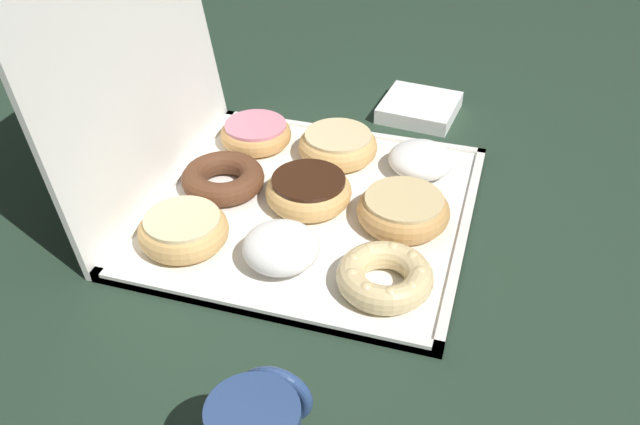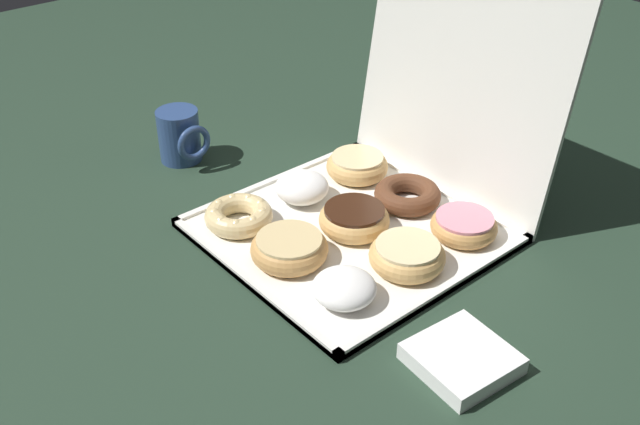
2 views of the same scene
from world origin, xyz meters
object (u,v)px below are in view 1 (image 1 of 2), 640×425
cruller_donut_0 (385,276)px  pink_frosted_donut_8 (256,133)px  donut_box (312,209)px  glazed_ring_donut_6 (183,230)px  glazed_ring_donut_5 (339,145)px  chocolate_cake_ring_donut_7 (223,178)px  napkin_stack (419,108)px  powdered_filled_donut_3 (284,248)px  powdered_filled_donut_2 (421,160)px  chocolate_frosted_donut_4 (309,191)px  glazed_ring_donut_1 (403,211)px

cruller_donut_0 → pink_frosted_donut_8: bearing=44.8°
donut_box → glazed_ring_donut_6: 0.18m
glazed_ring_donut_5 → chocolate_cake_ring_donut_7: bearing=133.4°
donut_box → napkin_stack: napkin_stack is taller
glazed_ring_donut_5 → powdered_filled_donut_3: bearing=-179.4°
powdered_filled_donut_2 → donut_box: bearing=135.4°
powdered_filled_donut_2 → pink_frosted_donut_8: size_ratio=0.86×
donut_box → cruller_donut_0: bearing=-135.1°
glazed_ring_donut_5 → chocolate_cake_ring_donut_7: 0.18m
chocolate_frosted_donut_4 → chocolate_cake_ring_donut_7: (0.00, 0.12, -0.00)m
powdered_filled_donut_3 → powdered_filled_donut_2: bearing=-26.0°
powdered_filled_donut_3 → glazed_ring_donut_5: powdered_filled_donut_3 is taller
donut_box → chocolate_frosted_donut_4: chocolate_frosted_donut_4 is taller
donut_box → glazed_ring_donut_6: (-0.12, 0.13, 0.03)m
powdered_filled_donut_3 → chocolate_cake_ring_donut_7: bearing=46.4°
cruller_donut_0 → chocolate_frosted_donut_4: 0.19m
glazed_ring_donut_1 → chocolate_frosted_donut_4: bearing=86.5°
powdered_filled_donut_3 → chocolate_cake_ring_donut_7: (0.13, 0.13, -0.01)m
glazed_ring_donut_1 → glazed_ring_donut_6: (-0.12, 0.25, 0.00)m
powdered_filled_donut_3 → pink_frosted_donut_8: size_ratio=0.86×
chocolate_frosted_donut_4 → donut_box: bearing=-132.7°
glazed_ring_donut_6 → pink_frosted_donut_8: size_ratio=1.05×
pink_frosted_donut_8 → glazed_ring_donut_1: bearing=-117.8°
cruller_donut_0 → glazed_ring_donut_5: bearing=26.2°
chocolate_frosted_donut_4 → glazed_ring_donut_6: bearing=135.6°
powdered_filled_donut_3 → donut_box: bearing=1.7°
cruller_donut_0 → powdered_filled_donut_2: 0.25m
glazed_ring_donut_5 → napkin_stack: (0.18, -0.09, -0.02)m
chocolate_cake_ring_donut_7 → napkin_stack: chocolate_cake_ring_donut_7 is taller
glazed_ring_donut_6 → pink_frosted_donut_8: bearing=0.2°
napkin_stack → cruller_donut_0: bearing=-175.0°
cruller_donut_0 → powdered_filled_donut_2: size_ratio=1.21×
glazed_ring_donut_1 → napkin_stack: size_ratio=1.01×
cruller_donut_0 → powdered_filled_donut_3: (0.01, 0.12, 0.01)m
cruller_donut_0 → glazed_ring_donut_5: glazed_ring_donut_5 is taller
pink_frosted_donut_8 → chocolate_frosted_donut_4: bearing=-135.4°
chocolate_frosted_donut_4 → glazed_ring_donut_5: (0.12, -0.01, -0.00)m
donut_box → chocolate_frosted_donut_4: size_ratio=3.62×
cruller_donut_0 → napkin_stack: 0.44m
chocolate_frosted_donut_4 → pink_frosted_donut_8: chocolate_frosted_donut_4 is taller
cruller_donut_0 → chocolate_frosted_donut_4: size_ratio=0.97×
chocolate_frosted_donut_4 → glazed_ring_donut_5: 0.12m
donut_box → napkin_stack: bearing=-15.8°
glazed_ring_donut_1 → chocolate_frosted_donut_4: size_ratio=1.04×
glazed_ring_donut_1 → napkin_stack: glazed_ring_donut_1 is taller
cruller_donut_0 → glazed_ring_donut_6: glazed_ring_donut_6 is taller
cruller_donut_0 → napkin_stack: size_ratio=0.95×
chocolate_frosted_donut_4 → glazed_ring_donut_5: bearing=-3.2°
cruller_donut_0 → glazed_ring_donut_1: bearing=2.0°
powdered_filled_donut_2 → powdered_filled_donut_3: (-0.25, 0.12, 0.00)m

